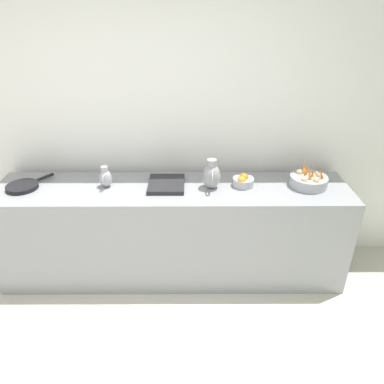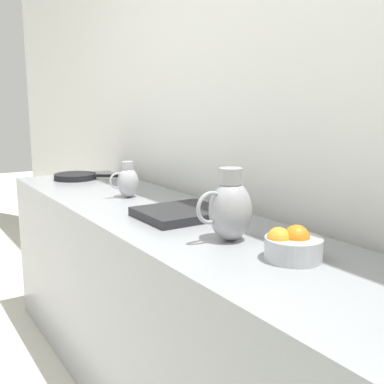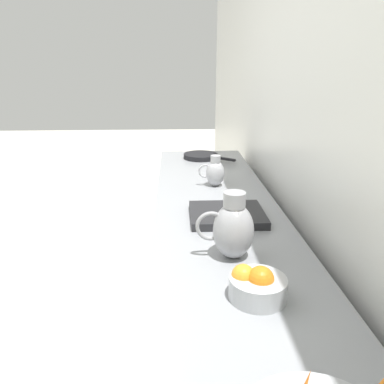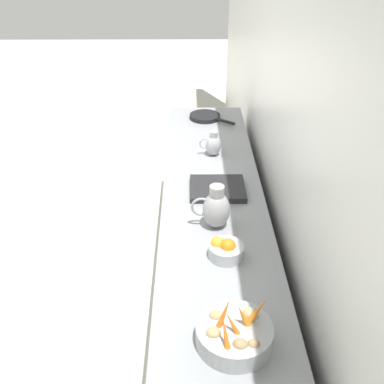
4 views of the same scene
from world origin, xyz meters
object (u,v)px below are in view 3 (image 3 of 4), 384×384
metal_pitcher_tall (233,229)px  skillet_on_counter (201,156)px  metal_pitcher_short (215,172)px  orange_bowl (256,285)px

metal_pitcher_tall → skillet_on_counter: (0.00, -1.57, -0.10)m
metal_pitcher_short → metal_pitcher_tall: bearing=88.3°
orange_bowl → skillet_on_counter: size_ratio=0.48×
orange_bowl → metal_pitcher_short: (0.01, -1.15, 0.04)m
orange_bowl → metal_pitcher_tall: bearing=-82.5°
metal_pitcher_tall → metal_pitcher_short: bearing=-91.7°
orange_bowl → metal_pitcher_tall: 0.28m
metal_pitcher_short → skillet_on_counter: 0.69m
orange_bowl → metal_pitcher_short: 1.15m
metal_pitcher_tall → skillet_on_counter: size_ratio=0.68×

